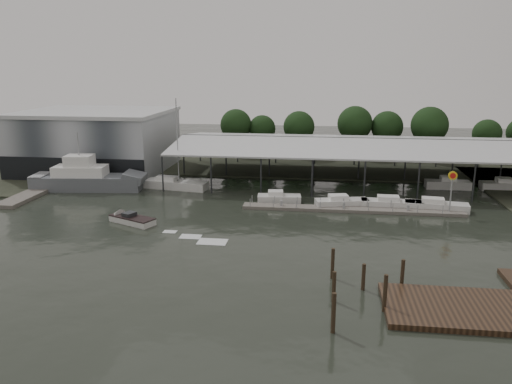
# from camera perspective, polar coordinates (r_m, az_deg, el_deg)

# --- Properties ---
(ground) EXTENTS (200.00, 200.00, 0.00)m
(ground) POSITION_cam_1_polar(r_m,az_deg,el_deg) (56.44, -4.01, -4.51)
(ground) COLOR #242921
(ground) RESTS_ON ground
(land_strip_far) EXTENTS (140.00, 30.00, 0.30)m
(land_strip_far) POSITION_cam_1_polar(r_m,az_deg,el_deg) (96.62, 0.92, 3.61)
(land_strip_far) COLOR #323528
(land_strip_far) RESTS_ON ground
(land_strip_west) EXTENTS (20.00, 40.00, 0.30)m
(land_strip_west) POSITION_cam_1_polar(r_m,az_deg,el_deg) (98.41, -23.80, 2.57)
(land_strip_west) COLOR #323528
(land_strip_west) RESTS_ON ground
(storage_warehouse) EXTENTS (24.50, 20.50, 10.50)m
(storage_warehouse) POSITION_cam_1_polar(r_m,az_deg,el_deg) (91.86, -17.69, 5.64)
(storage_warehouse) COLOR #A3A8AE
(storage_warehouse) RESTS_ON ground
(covered_boat_shed) EXTENTS (58.24, 24.00, 6.96)m
(covered_boat_shed) POSITION_cam_1_polar(r_m,az_deg,el_deg) (81.42, 11.81, 5.56)
(covered_boat_shed) COLOR #BBBDBF
(covered_boat_shed) RESTS_ON ground
(trawler_dock) EXTENTS (3.00, 18.00, 0.50)m
(trawler_dock) POSITION_cam_1_polar(r_m,az_deg,el_deg) (79.92, -23.48, 0.19)
(trawler_dock) COLOR slate
(trawler_dock) RESTS_ON ground
(floating_dock) EXTENTS (28.00, 2.00, 1.40)m
(floating_dock) POSITION_cam_1_polar(r_m,az_deg,el_deg) (64.98, 10.87, -1.98)
(floating_dock) COLOR slate
(floating_dock) RESTS_ON ground
(shell_fuel_sign) EXTENTS (1.10, 0.18, 5.55)m
(shell_fuel_sign) POSITION_cam_1_polar(r_m,az_deg,el_deg) (65.92, 21.49, 0.84)
(shell_fuel_sign) COLOR #999B9E
(shell_fuel_sign) RESTS_ON ground
(boardwalk_platform) EXTENTS (15.00, 12.00, 0.50)m
(boardwalk_platform) POSITION_cam_1_polar(r_m,az_deg,el_deg) (43.42, 25.67, -11.74)
(boardwalk_platform) COLOR #3D2919
(boardwalk_platform) RESTS_ON ground
(grey_trawler) EXTENTS (17.09, 6.03, 8.84)m
(grey_trawler) POSITION_cam_1_polar(r_m,az_deg,el_deg) (78.60, -18.63, 1.41)
(grey_trawler) COLOR #585C61
(grey_trawler) RESTS_ON ground
(white_sailboat) EXTENTS (9.97, 4.05, 13.70)m
(white_sailboat) POSITION_cam_1_polar(r_m,az_deg,el_deg) (76.17, -9.22, 0.88)
(white_sailboat) COLOR silver
(white_sailboat) RESTS_ON ground
(speedboat_underway) EXTENTS (16.45, 8.79, 2.00)m
(speedboat_underway) POSITION_cam_1_polar(r_m,az_deg,el_deg) (61.19, -14.31, -3.03)
(speedboat_underway) COLOR silver
(speedboat_underway) RESTS_ON ground
(moored_cruiser_0) EXTENTS (6.01, 2.76, 1.70)m
(moored_cruiser_0) POSITION_cam_1_polar(r_m,az_deg,el_deg) (67.64, 2.61, -0.72)
(moored_cruiser_0) COLOR silver
(moored_cruiser_0) RESTS_ON ground
(moored_cruiser_1) EXTENTS (7.25, 3.71, 1.70)m
(moored_cruiser_1) POSITION_cam_1_polar(r_m,az_deg,el_deg) (66.45, 9.73, -1.19)
(moored_cruiser_1) COLOR silver
(moored_cruiser_1) RESTS_ON ground
(moored_cruiser_2) EXTENTS (7.91, 2.45, 1.70)m
(moored_cruiser_2) POSITION_cam_1_polar(r_m,az_deg,el_deg) (67.32, 15.20, -1.30)
(moored_cruiser_2) COLOR silver
(moored_cruiser_2) RESTS_ON ground
(moored_cruiser_3) EXTENTS (8.04, 3.19, 1.70)m
(moored_cruiser_3) POSITION_cam_1_polar(r_m,az_deg,el_deg) (68.05, 19.87, -1.50)
(moored_cruiser_3) COLOR silver
(moored_cruiser_3) RESTS_ON ground
(mooring_pilings) EXTENTS (6.27, 9.60, 3.63)m
(mooring_pilings) POSITION_cam_1_polar(r_m,az_deg,el_deg) (41.21, 11.57, -10.63)
(mooring_pilings) COLOR #382D1C
(mooring_pilings) RESTS_ON ground
(horizon_tree_line) EXTENTS (67.19, 9.75, 10.47)m
(horizon_tree_line) POSITION_cam_1_polar(r_m,az_deg,el_deg) (101.16, 13.52, 7.18)
(horizon_tree_line) COLOR black
(horizon_tree_line) RESTS_ON ground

